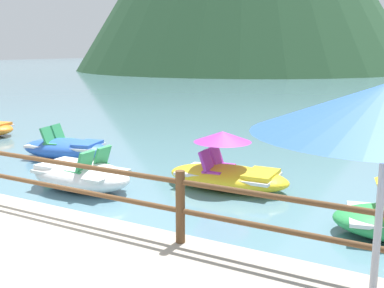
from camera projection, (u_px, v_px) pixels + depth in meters
The scene contains 5 objects.
ground_plane at pixel (384, 83), 40.09m from camera, with size 200.00×200.00×0.00m, color slate.
dock_railing at pixel (45, 175), 7.01m from camera, with size 23.92×0.12×0.95m.
pedal_boat_2 at pixel (66, 148), 12.28m from camera, with size 2.59×1.69×0.86m.
pedal_boat_3 at pixel (228, 171), 9.61m from camera, with size 2.65×1.39×1.19m.
pedal_boat_6 at pixel (81, 175), 9.53m from camera, with size 2.28×1.31×0.90m.
Camera 1 is at (5.25, -3.28, 2.84)m, focal length 43.56 mm.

